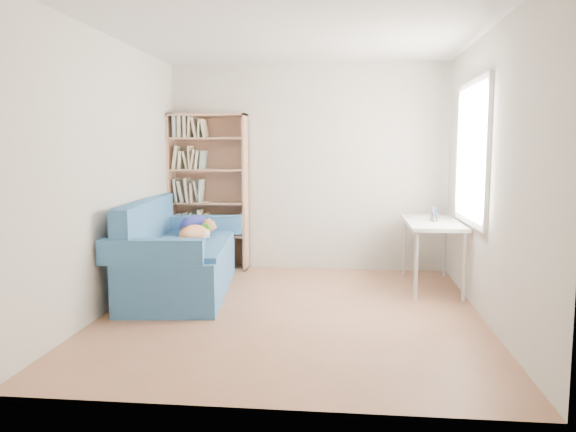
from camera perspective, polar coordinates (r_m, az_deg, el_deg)
The scene contains 6 objects.
ground at distance 5.39m, azimuth 0.46°, elevation -9.75°, with size 4.00×4.00×0.00m, color #8C5B3F.
room_shell at distance 5.19m, azimuth 1.62°, elevation 7.90°, with size 3.54×4.04×2.62m.
sofa at distance 6.16m, azimuth -11.11°, elevation -4.20°, with size 1.17×2.12×0.99m.
bookshelf at distance 7.22m, azimuth -8.07°, elevation 1.76°, with size 0.99×0.31×1.98m.
desk at distance 6.39m, azimuth 14.46°, elevation -1.11°, with size 0.57×1.25×0.75m.
pen_cup at distance 6.35m, azimuth 14.61°, elevation 0.03°, with size 0.09×0.09×0.16m.
Camera 1 is at (0.50, -5.14, 1.54)m, focal length 35.00 mm.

